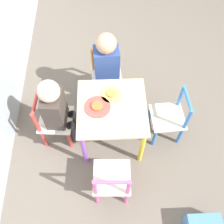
% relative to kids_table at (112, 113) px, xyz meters
% --- Properties ---
extents(ground_plane, '(6.00, 6.00, 0.00)m').
position_rel_kids_table_xyz_m(ground_plane, '(0.00, 0.00, -0.39)').
color(ground_plane, '#6B6056').
extents(kids_table, '(0.50, 0.50, 0.47)m').
position_rel_kids_table_xyz_m(kids_table, '(0.00, 0.00, 0.00)').
color(kids_table, beige).
rests_on(kids_table, ground_plane).
extents(chair_red, '(0.28, 0.28, 0.50)m').
position_rel_kids_table_xyz_m(chair_red, '(0.04, 0.47, -0.14)').
color(chair_red, silver).
rests_on(chair_red, ground_plane).
extents(chair_orange, '(0.28, 0.28, 0.50)m').
position_rel_kids_table_xyz_m(chair_orange, '(0.47, 0.03, -0.14)').
color(chair_orange, silver).
rests_on(chair_orange, ground_plane).
extents(chair_blue, '(0.28, 0.28, 0.50)m').
position_rel_kids_table_xyz_m(chair_blue, '(0.03, -0.47, -0.14)').
color(chair_blue, silver).
rests_on(chair_blue, ground_plane).
extents(chair_pink, '(0.27, 0.27, 0.50)m').
position_rel_kids_table_xyz_m(chair_pink, '(-0.47, 0.02, -0.14)').
color(chair_pink, silver).
rests_on(chair_pink, ground_plane).
extents(child_back, '(0.21, 0.22, 0.71)m').
position_rel_kids_table_xyz_m(child_back, '(0.03, 0.41, 0.04)').
color(child_back, '#38383D').
rests_on(child_back, ground_plane).
extents(child_right, '(0.22, 0.21, 0.76)m').
position_rel_kids_table_xyz_m(child_right, '(0.41, 0.03, 0.06)').
color(child_right, '#38383D').
rests_on(child_right, ground_plane).
extents(plate_back, '(0.19, 0.19, 0.03)m').
position_rel_kids_table_xyz_m(plate_back, '(0.00, 0.10, 0.09)').
color(plate_back, '#E54C47').
rests_on(plate_back, kids_table).
extents(plate_right, '(0.15, 0.15, 0.03)m').
position_rel_kids_table_xyz_m(plate_right, '(0.10, 0.00, 0.09)').
color(plate_right, '#EADB66').
rests_on(plate_right, kids_table).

